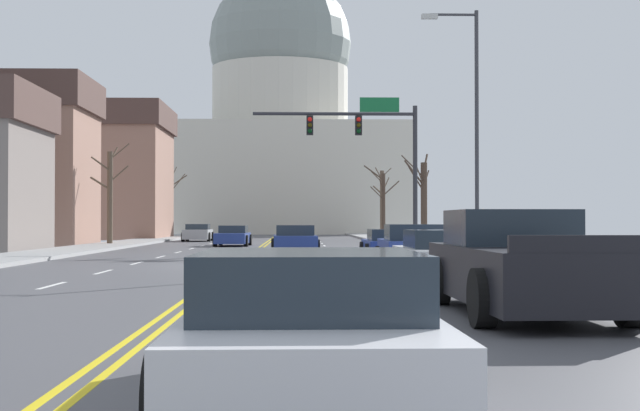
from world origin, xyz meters
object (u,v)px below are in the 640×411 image
Objects in this scene: sedan_near_02 at (413,248)px; pickup_truck_near_04 at (521,266)px; sedan_near_00 at (295,240)px; sedan_near_01 at (392,245)px; street_lamp_right at (470,114)px; sedan_oncoming_00 at (233,236)px; bicycle_parked at (502,250)px; sedan_near_03 at (440,257)px; sedan_near_05 at (308,332)px; signal_gantry at (370,141)px; pedestrian_00 at (483,231)px; sedan_oncoming_01 at (198,233)px.

sedan_near_02 is 12.64m from pickup_truck_near_04.
sedan_near_01 is at bearing -62.75° from sedan_near_00.
pickup_truck_near_04 is at bearing -82.13° from sedan_near_00.
street_lamp_right is 22.69m from sedan_oncoming_00.
street_lamp_right reaches higher than bicycle_parked.
sedan_oncoming_00 reaches higher than sedan_near_01.
sedan_near_03 is 14.17m from sedan_near_05.
sedan_near_05 reaches higher than bicycle_parked.
signal_gantry is at bearing 103.24° from bicycle_parked.
pickup_truck_near_04 is at bearing -90.02° from sedan_near_02.
sedan_near_02 is 19.60m from sedan_near_05.
sedan_near_05 is at bearing -95.58° from signal_gantry.
pedestrian_00 is at bearing 74.72° from sedan_near_05.
street_lamp_right is at bearing -64.09° from sedan_oncoming_00.
signal_gantry is at bearing 42.79° from sedan_near_00.
sedan_near_03 is 30.88m from sedan_oncoming_00.
bicycle_parked is at bearing 73.17° from sedan_near_05.
pedestrian_00 reaches higher than sedan_oncoming_01.
street_lamp_right is 17.97m from pickup_truck_near_04.
street_lamp_right is at bearing -67.75° from sedan_oncoming_01.
pickup_truck_near_04 is (-2.64, -17.22, -4.45)m from street_lamp_right.
street_lamp_right reaches higher than sedan_near_01.
sedan_oncoming_00 is (-7.00, 30.07, -0.03)m from sedan_near_03.
street_lamp_right reaches higher than sedan_oncoming_01.
sedan_near_05 is 2.43× the size of bicycle_parked.
street_lamp_right reaches higher than sedan_near_05.
sedan_near_00 is 0.96× the size of sedan_near_02.
sedan_near_01 is 4.00m from pedestrian_00.
sedan_near_00 is 0.97× the size of sedan_near_03.
pedestrian_00 reaches higher than sedan_near_03.
signal_gantry is 1.84× the size of sedan_near_05.
sedan_near_00 reaches higher than sedan_near_03.
street_lamp_right reaches higher than pedestrian_00.
sedan_oncoming_01 is (-10.40, 49.08, -0.15)m from pickup_truck_near_04.
pedestrian_00 reaches higher than sedan_oncoming_00.
sedan_near_01 is at bearing 152.34° from street_lamp_right.
signal_gantry reaches higher than sedan_oncoming_00.
sedan_near_02 is 1.08× the size of sedan_near_05.
sedan_oncoming_01 is 2.52× the size of pedestrian_00.
sedan_near_03 is 2.60× the size of bicycle_parked.
street_lamp_right is at bearing -77.70° from signal_gantry.
sedan_near_05 is (0.16, -32.11, -0.01)m from sedan_near_00.
pedestrian_00 is 0.90m from bicycle_parked.
bicycle_parked is at bearing -67.94° from sedan_oncoming_01.
sedan_near_00 is 32.11m from sedan_near_05.
bicycle_parked is (6.81, -10.15, -0.09)m from sedan_near_00.
sedan_oncoming_01 is (-6.88, 23.63, 0.00)m from sedan_near_00.
pickup_truck_near_04 is 15.97m from pedestrian_00.
pickup_truck_near_04 reaches higher than sedan_near_02.
sedan_near_01 is at bearing 133.83° from pedestrian_00.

